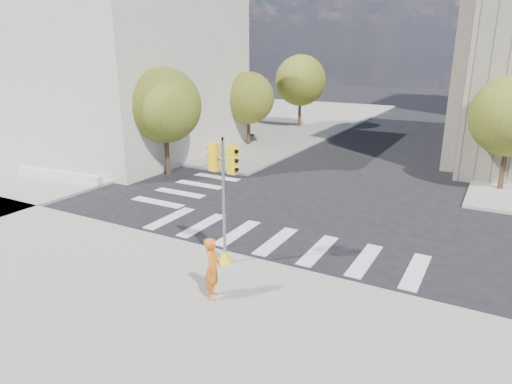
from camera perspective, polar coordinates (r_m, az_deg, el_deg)
ground at (r=20.02m, az=5.34°, el=-4.21°), size 160.00×160.00×0.00m
sidewalk_near at (r=12.00m, az=-17.94°, el=-20.86°), size 30.00×14.00×0.15m
sidewalk_far_left at (r=51.57m, az=-3.50°, el=9.23°), size 28.00×40.00×0.15m
classical_building at (r=37.13m, az=-19.21°, el=15.06°), size 19.00×15.00×12.70m
tree_lw_near at (r=27.82m, az=-11.40°, el=10.56°), size 4.40×4.40×6.41m
tree_lw_mid at (r=36.05m, az=-0.94°, el=11.67°), size 4.00×4.00×5.77m
tree_lw_far at (r=44.91m, az=5.59°, el=13.71°), size 4.80×4.80×6.95m
tree_re_near at (r=27.33m, az=29.34°, el=8.27°), size 4.20×4.20×6.16m
traffic_signal at (r=15.62m, az=-4.02°, el=-2.49°), size 1.07×0.56×4.47m
photographer at (r=13.81m, az=-5.46°, el=-9.47°), size 0.72×0.84×1.94m
planter_wall at (r=28.69m, az=-23.43°, el=1.91°), size 6.01×1.01×0.50m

